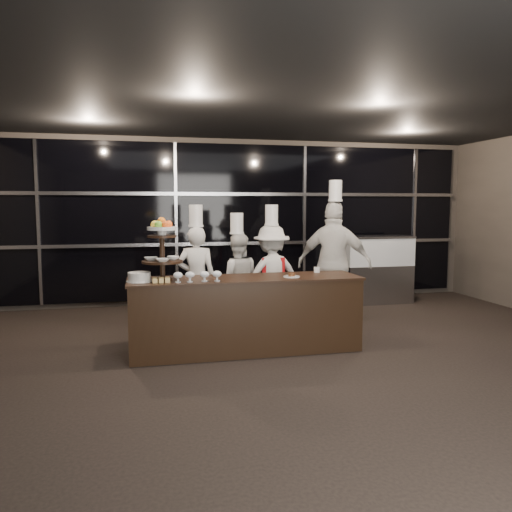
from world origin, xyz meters
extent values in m
plane|color=black|center=(0.00, 0.00, 0.00)|extent=(10.00, 10.00, 0.00)
plane|color=black|center=(0.00, 0.00, 3.00)|extent=(10.00, 10.00, 0.00)
plane|color=#473F38|center=(0.00, 5.00, 1.50)|extent=(9.00, 0.00, 9.00)
cube|color=black|center=(0.00, 4.94, 1.50)|extent=(8.60, 0.04, 2.80)
cube|color=#A5A5AA|center=(0.00, 4.89, 1.10)|extent=(8.60, 0.06, 0.06)
cube|color=#A5A5AA|center=(0.00, 4.89, 2.00)|extent=(8.60, 0.06, 0.06)
cube|color=#A5A5AA|center=(-3.50, 4.91, 1.50)|extent=(0.05, 0.05, 2.80)
cube|color=#A5A5AA|center=(-1.20, 4.91, 1.50)|extent=(0.05, 0.05, 2.80)
cube|color=#A5A5AA|center=(1.20, 4.91, 1.50)|extent=(0.05, 0.05, 2.80)
cube|color=#A5A5AA|center=(3.50, 4.91, 1.50)|extent=(0.05, 0.05, 2.80)
cube|color=black|center=(-0.57, 1.83, 0.45)|extent=(2.80, 0.70, 0.90)
cube|color=black|center=(-0.57, 1.83, 0.91)|extent=(2.84, 0.74, 0.03)
cylinder|color=black|center=(-1.57, 1.83, 0.94)|extent=(0.24, 0.24, 0.03)
cylinder|color=black|center=(-1.57, 1.83, 1.27)|extent=(0.06, 0.06, 0.70)
cylinder|color=black|center=(-1.57, 1.83, 1.14)|extent=(0.48, 0.48, 0.02)
cylinder|color=black|center=(-1.57, 1.83, 1.44)|extent=(0.34, 0.34, 0.02)
cylinder|color=white|center=(-1.57, 1.83, 1.48)|extent=(0.10, 0.10, 0.06)
cylinder|color=white|center=(-1.57, 1.83, 1.53)|extent=(0.34, 0.34, 0.04)
sphere|color=#F05614|center=(-1.49, 1.83, 1.58)|extent=(0.09, 0.09, 0.09)
sphere|color=#92BD30|center=(-1.53, 1.90, 1.58)|extent=(0.09, 0.09, 0.09)
sphere|color=orange|center=(-1.61, 1.90, 1.58)|extent=(0.09, 0.09, 0.09)
sphere|color=yellow|center=(-1.65, 1.83, 1.58)|extent=(0.09, 0.09, 0.09)
sphere|color=#63A129|center=(-1.61, 1.76, 1.58)|extent=(0.09, 0.09, 0.09)
sphere|color=#DF4C12|center=(-1.53, 1.76, 1.58)|extent=(0.09, 0.09, 0.09)
sphere|color=orange|center=(-1.57, 1.83, 1.62)|extent=(0.09, 0.09, 0.09)
imported|color=white|center=(-1.70, 1.89, 1.17)|extent=(0.16, 0.16, 0.04)
imported|color=white|center=(-1.44, 1.89, 1.18)|extent=(0.15, 0.15, 0.05)
imported|color=white|center=(-1.57, 1.71, 1.17)|extent=(0.16, 0.16, 0.04)
cylinder|color=silver|center=(-1.41, 1.61, 0.93)|extent=(0.07, 0.07, 0.01)
cylinder|color=silver|center=(-1.41, 1.61, 0.96)|extent=(0.02, 0.02, 0.05)
ellipsoid|color=silver|center=(-1.41, 1.61, 1.01)|extent=(0.11, 0.11, 0.08)
ellipsoid|color=green|center=(-1.41, 1.61, 1.01)|extent=(0.08, 0.08, 0.05)
cylinder|color=silver|center=(-1.27, 1.61, 0.93)|extent=(0.07, 0.07, 0.01)
cylinder|color=silver|center=(-1.27, 1.61, 0.96)|extent=(0.02, 0.02, 0.05)
ellipsoid|color=silver|center=(-1.27, 1.61, 1.01)|extent=(0.11, 0.11, 0.08)
ellipsoid|color=#B42E20|center=(-1.27, 1.61, 1.01)|extent=(0.08, 0.08, 0.05)
cylinder|color=silver|center=(-1.10, 1.61, 0.93)|extent=(0.07, 0.07, 0.01)
cylinder|color=silver|center=(-1.10, 1.61, 0.96)|extent=(0.02, 0.02, 0.05)
ellipsoid|color=silver|center=(-1.10, 1.61, 1.01)|extent=(0.11, 0.11, 0.08)
ellipsoid|color=beige|center=(-1.10, 1.61, 1.01)|extent=(0.08, 0.08, 0.05)
cylinder|color=silver|center=(-0.96, 1.61, 0.93)|extent=(0.07, 0.07, 0.01)
cylinder|color=silver|center=(-0.96, 1.61, 0.96)|extent=(0.02, 0.02, 0.05)
ellipsoid|color=silver|center=(-0.96, 1.61, 1.01)|extent=(0.11, 0.11, 0.08)
ellipsoid|color=#462017|center=(-0.96, 1.61, 1.01)|extent=(0.08, 0.08, 0.05)
cylinder|color=white|center=(-1.84, 1.78, 0.93)|extent=(0.30, 0.30, 0.01)
cylinder|color=silver|center=(-1.84, 1.78, 0.98)|extent=(0.26, 0.26, 0.10)
cube|color=#FFD57C|center=(-1.66, 1.63, 0.95)|extent=(0.06, 0.06, 0.05)
cube|color=#FFD57C|center=(-1.59, 1.63, 0.95)|extent=(0.06, 0.06, 0.05)
cube|color=#FFD57C|center=(-1.52, 1.63, 0.95)|extent=(0.06, 0.06, 0.05)
cube|color=#FFD57C|center=(-1.66, 1.70, 0.95)|extent=(0.06, 0.06, 0.05)
cube|color=#FFD57C|center=(-1.59, 1.70, 0.95)|extent=(0.06, 0.06, 0.05)
cube|color=#FFD57C|center=(-1.52, 1.70, 0.95)|extent=(0.06, 0.06, 0.05)
cylinder|color=white|center=(-0.01, 1.73, 0.93)|extent=(0.20, 0.20, 0.01)
cylinder|color=#4C2814|center=(-0.01, 1.73, 0.95)|extent=(0.08, 0.08, 0.04)
cylinder|color=white|center=(0.44, 2.08, 0.96)|extent=(0.08, 0.08, 0.07)
cube|color=#A5A5AA|center=(2.40, 4.30, 0.35)|extent=(1.26, 0.54, 0.70)
cube|color=silver|center=(2.40, 4.30, 0.95)|extent=(1.26, 0.54, 0.50)
cube|color=#FFC67F|center=(2.40, 4.30, 0.95)|extent=(1.17, 0.45, 0.40)
cube|color=#A5A5AA|center=(2.40, 4.30, 1.22)|extent=(1.28, 0.56, 0.04)
imported|color=silver|center=(-1.06, 2.89, 0.75)|extent=(0.62, 0.49, 1.51)
cylinder|color=white|center=(-1.06, 2.89, 1.66)|extent=(0.19, 0.19, 0.30)
cylinder|color=white|center=(-1.06, 2.89, 1.51)|extent=(0.21, 0.21, 0.03)
imported|color=silver|center=(-0.44, 3.07, 0.70)|extent=(0.74, 0.61, 1.39)
cylinder|color=white|center=(-0.44, 3.07, 1.54)|extent=(0.19, 0.19, 0.30)
cylinder|color=white|center=(-0.44, 3.07, 1.40)|extent=(0.21, 0.21, 0.03)
imported|color=white|center=(0.07, 3.03, 0.75)|extent=(1.05, 0.70, 1.51)
cylinder|color=white|center=(0.07, 3.03, 1.66)|extent=(0.19, 0.19, 0.30)
cylinder|color=white|center=(0.07, 3.03, 1.51)|extent=(0.21, 0.21, 0.03)
cube|color=#B30D11|center=(0.07, 2.91, 0.75)|extent=(0.34, 0.03, 0.56)
imported|color=silver|center=(0.98, 2.81, 0.93)|extent=(1.17, 0.94, 1.86)
cylinder|color=white|center=(0.98, 2.81, 2.01)|extent=(0.19, 0.19, 0.30)
cylinder|color=white|center=(0.98, 2.81, 1.87)|extent=(0.21, 0.21, 0.03)
camera|label=1|loc=(-1.79, -4.10, 1.81)|focal=35.00mm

